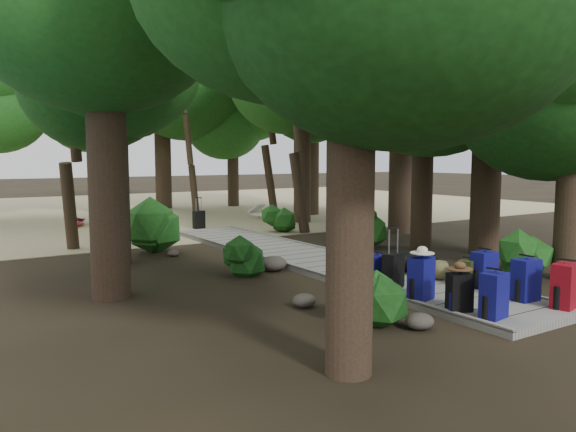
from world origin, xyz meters
TOP-DOWN VIEW (x-y plane):
  - ground at (0.00, 0.00)m, footprint 120.00×120.00m
  - sand_beach at (0.00, 16.00)m, footprint 40.00×22.00m
  - boardwalk at (0.00, 1.00)m, footprint 2.00×12.00m
  - backpack_left_a at (-0.65, -4.42)m, footprint 0.43×0.33m
  - backpack_left_b at (-0.78, -3.91)m, footprint 0.41×0.36m
  - backpack_left_c at (-0.74, -3.10)m, footprint 0.48×0.40m
  - backpack_left_d at (-0.64, -1.92)m, footprint 0.41×0.30m
  - backpack_right_a at (0.71, -4.66)m, footprint 0.48×0.39m
  - backpack_right_b at (0.61, -4.06)m, footprint 0.42×0.30m
  - backpack_right_c at (0.79, -3.12)m, footprint 0.42×0.30m
  - backpack_right_d at (0.62, -2.93)m, footprint 0.40×0.33m
  - duffel_right_khaki at (0.68, -2.02)m, footprint 0.42×0.57m
  - duffel_right_black at (0.65, -1.68)m, footprint 0.56×0.73m
  - suitcase_on_boardwalk at (-0.61, -2.31)m, footprint 0.45×0.34m
  - lone_suitcase_on_sand at (0.23, 7.98)m, footprint 0.39×0.24m
  - hat_brown at (-0.77, -3.90)m, footprint 0.38×0.38m
  - hat_white at (-0.78, -3.15)m, footprint 0.38×0.38m
  - kayak at (-3.01, 10.99)m, footprint 1.72×3.28m
  - sun_lounger at (3.58, 9.28)m, footprint 0.98×1.74m
  - tree_right_a at (3.16, -3.20)m, footprint 4.20×4.20m
  - tree_right_b at (4.30, -0.36)m, footprint 5.79×5.79m
  - tree_right_c at (3.68, 1.18)m, footprint 4.62×4.62m
  - tree_right_d at (5.28, 3.66)m, footprint 5.64×5.64m
  - tree_right_e at (4.24, 7.69)m, footprint 4.99×4.99m
  - tree_right_f at (6.12, 9.92)m, footprint 6.28×6.28m
  - tree_left_a at (-3.52, -4.70)m, footprint 4.51×4.51m
  - tree_left_b at (-4.81, 0.19)m, footprint 5.21×5.21m
  - tree_left_c at (-3.78, 3.33)m, footprint 4.52×4.52m
  - tree_back_a at (-1.28, 15.14)m, footprint 4.67×4.67m
  - tree_back_b at (1.95, 15.95)m, footprint 6.01×6.01m
  - tree_back_c at (5.23, 15.20)m, footprint 4.35×4.35m
  - palm_right_a at (2.78, 5.47)m, footprint 4.50×4.50m
  - palm_right_b at (5.00, 11.25)m, footprint 4.55×4.55m
  - palm_right_c at (2.28, 12.63)m, footprint 3.93×3.93m
  - palm_left_a at (-4.49, 5.83)m, footprint 4.31×4.31m
  - rock_left_a at (-1.66, -3.97)m, footprint 0.42×0.38m
  - rock_left_b at (-2.37, -2.12)m, footprint 0.40×0.36m
  - rock_left_c at (-1.29, 0.62)m, footprint 0.59×0.53m
  - rock_left_d at (-2.43, 3.44)m, footprint 0.30×0.27m
  - rock_right_a at (1.81, -3.07)m, footprint 0.36×0.32m
  - rock_right_b at (2.43, -1.57)m, footprint 0.51×0.46m
  - rock_right_c at (1.55, 1.07)m, footprint 0.28×0.26m
  - rock_right_d at (2.81, 3.66)m, footprint 0.61×0.55m
  - shrub_left_a at (-2.05, -3.43)m, footprint 0.96×0.96m
  - shrub_left_b at (-2.11, 0.53)m, footprint 0.85×0.85m
  - shrub_left_c at (-2.66, 4.13)m, footprint 1.38×1.38m
  - shrub_right_a at (2.51, -2.87)m, footprint 0.99×0.99m
  - shrub_right_b at (2.45, 2.06)m, footprint 1.31×1.31m
  - shrub_right_c at (2.05, 5.74)m, footprint 0.88×0.88m

SIDE VIEW (x-z plane):
  - ground at x=0.00m, z-range 0.00..0.00m
  - sand_beach at x=0.00m, z-range 0.00..0.02m
  - boardwalk at x=0.00m, z-range 0.00..0.12m
  - rock_right_c at x=1.55m, z-range 0.00..0.16m
  - rock_left_d at x=-2.43m, z-range 0.00..0.16m
  - rock_right_a at x=1.81m, z-range 0.00..0.20m
  - rock_left_b at x=-2.37m, z-range 0.00..0.22m
  - rock_left_a at x=-1.66m, z-range 0.00..0.23m
  - rock_right_b at x=2.43m, z-range 0.00..0.28m
  - rock_left_c at x=-1.29m, z-range 0.00..0.32m
  - rock_right_d at x=2.81m, z-range 0.00..0.34m
  - kayak at x=-3.01m, z-range 0.02..0.34m
  - sun_lounger at x=3.58m, z-range 0.02..0.55m
  - duffel_right_khaki at x=0.68m, z-range 0.12..0.47m
  - lone_suitcase_on_sand at x=0.23m, z-range 0.02..0.61m
  - duffel_right_black at x=0.65m, z-range 0.12..0.53m
  - shrub_left_b at x=-2.11m, z-range 0.00..0.76m
  - backpack_right_d at x=0.62m, z-range 0.12..0.65m
  - shrub_right_c at x=2.05m, z-range 0.00..0.79m
  - backpack_left_d at x=-0.64m, z-range 0.12..0.72m
  - shrub_left_a at x=-2.05m, z-range 0.00..0.86m
  - suitcase_on_boardwalk at x=-0.61m, z-range 0.12..0.75m
  - backpack_left_b at x=-0.78m, z-range 0.12..0.75m
  - shrub_right_a at x=2.51m, z-range 0.00..0.89m
  - backpack_right_c at x=0.79m, z-range 0.12..0.83m
  - backpack_left_a at x=-0.65m, z-range 0.12..0.85m
  - backpack_right_b at x=0.61m, z-range 0.12..0.87m
  - backpack_right_a at x=0.71m, z-range 0.12..0.88m
  - backpack_left_c at x=-0.74m, z-range 0.12..0.88m
  - shrub_right_b at x=2.45m, z-range 0.00..1.18m
  - shrub_left_c at x=-2.66m, z-range 0.00..1.24m
  - hat_brown at x=-0.77m, z-range 0.75..0.87m
  - hat_white at x=-0.78m, z-range 0.88..1.01m
  - palm_right_c at x=2.28m, z-range 0.00..6.25m
  - palm_left_a at x=-4.49m, z-range 0.00..6.86m
  - tree_right_a at x=3.16m, z-range 0.00..7.00m
  - tree_left_a at x=-3.52m, z-range 0.00..7.52m
  - palm_right_a at x=2.78m, z-range 0.00..7.67m
  - tree_back_c at x=5.23m, z-range 0.00..7.84m
  - tree_left_c at x=-3.78m, z-range 0.00..7.86m
  - tree_right_c at x=3.68m, z-range 0.00..7.99m
  - tree_back_a at x=-1.28m, z-range 0.00..8.09m
  - palm_right_b at x=5.00m, z-range 0.00..8.79m
  - tree_right_e at x=4.24m, z-range 0.00..8.99m
  - tree_left_b at x=-4.81m, z-range 0.00..9.37m
  - tree_right_b at x=4.30m, z-range 0.00..10.33m
  - tree_right_d at x=5.28m, z-range 0.00..10.35m
  - tree_back_b at x=1.95m, z-range 0.00..10.73m
  - tree_right_f at x=6.12m, z-range 0.00..11.21m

